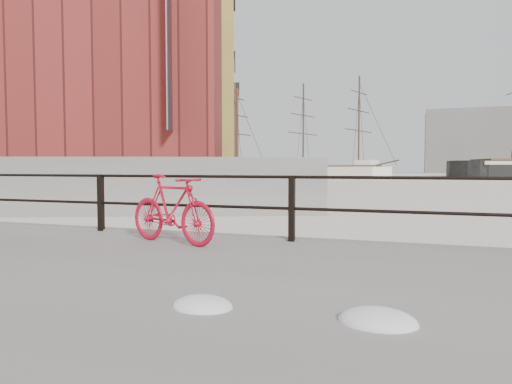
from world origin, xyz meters
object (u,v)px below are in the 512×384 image
Objects in this scene: workboat_near at (80,184)px; schooner_left at (212,176)px; schooner_mid at (330,176)px; workboat_far at (181,179)px; bicycle at (172,209)px.

schooner_left is at bearing 57.00° from workboat_near.
workboat_near is at bearing -71.83° from schooner_left.
schooner_mid is 55.13m from workboat_near.
workboat_near is 1.01× the size of workboat_far.
workboat_near is (4.61, -38.46, 0.00)m from schooner_left.
workboat_near is at bearing 149.63° from bicycle.
workboat_near reaches higher than bicycle.
schooner_left reaches higher than bicycle.
schooner_mid is at bearing 115.81° from bicycle.
schooner_left is at bearing 131.65° from bicycle.
schooner_left is (-30.32, 66.53, -0.86)m from bicycle.
schooner_mid is 1.23× the size of schooner_left.
bicycle is at bearing -100.61° from workboat_far.
bicycle is 0.06× the size of schooner_mid.
workboat_far is at bearing 49.41° from workboat_near.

